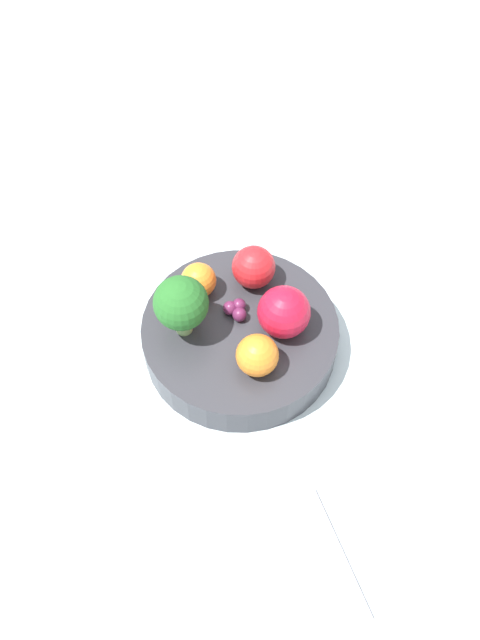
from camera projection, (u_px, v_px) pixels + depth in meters
The scene contains 10 objects.
ground_plane at pixel (240, 355), 0.72m from camera, with size 6.00×6.00×0.00m, color gray.
table_surface at pixel (240, 350), 0.71m from camera, with size 1.20×1.20×0.02m.
bowl at pixel (240, 336), 0.69m from camera, with size 0.21×0.21×0.04m.
broccoli at pixel (181, 304), 0.63m from camera, with size 0.06×0.06×0.08m.
apple_red at pixel (284, 312), 0.65m from camera, with size 0.06×0.06×0.06m.
apple_green at pixel (254, 267), 0.68m from camera, with size 0.05×0.05×0.05m.
orange_front at pixel (199, 280), 0.68m from camera, with size 0.04×0.04×0.04m.
orange_back at pixel (257, 355), 0.62m from camera, with size 0.04×0.04×0.04m.
grape_cluster at pixel (236, 309), 0.67m from camera, with size 0.02×0.03×0.02m.
napkin at pixel (277, 577), 0.56m from camera, with size 0.17×0.17×0.01m.
Camera 1 is at (-0.28, -0.25, 0.62)m, focal length 35.00 mm.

